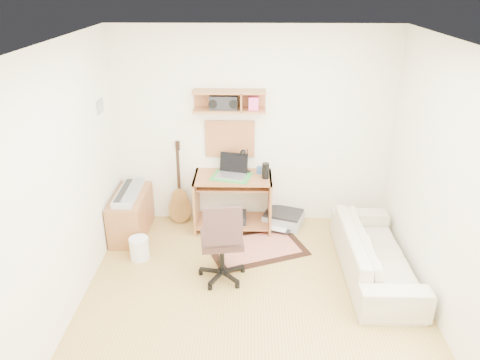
{
  "coord_description": "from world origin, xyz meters",
  "views": [
    {
      "loc": [
        -0.05,
        -3.67,
        3.12
      ],
      "look_at": [
        -0.15,
        1.05,
        1.0
      ],
      "focal_mm": 34.27,
      "sensor_mm": 36.0,
      "label": 1
    }
  ],
  "objects_px": {
    "task_chair": "(222,239)",
    "printer": "(283,219)",
    "desk": "(233,202)",
    "sofa": "(376,246)",
    "cabinet": "(131,214)"
  },
  "relations": [
    {
      "from": "desk",
      "to": "task_chair",
      "type": "relative_size",
      "value": 1.01
    },
    {
      "from": "desk",
      "to": "cabinet",
      "type": "xyz_separation_m",
      "value": [
        -1.32,
        -0.18,
        -0.1
      ]
    },
    {
      "from": "desk",
      "to": "cabinet",
      "type": "distance_m",
      "value": 1.34
    },
    {
      "from": "printer",
      "to": "sofa",
      "type": "distance_m",
      "value": 1.47
    },
    {
      "from": "desk",
      "to": "cabinet",
      "type": "bearing_deg",
      "value": -172.47
    },
    {
      "from": "sofa",
      "to": "desk",
      "type": "bearing_deg",
      "value": 58.4
    },
    {
      "from": "desk",
      "to": "printer",
      "type": "bearing_deg",
      "value": 5.99
    },
    {
      "from": "printer",
      "to": "cabinet",
      "type": "bearing_deg",
      "value": -153.14
    },
    {
      "from": "task_chair",
      "to": "cabinet",
      "type": "distance_m",
      "value": 1.58
    },
    {
      "from": "desk",
      "to": "sofa",
      "type": "distance_m",
      "value": 1.92
    },
    {
      "from": "sofa",
      "to": "printer",
      "type": "bearing_deg",
      "value": 41.57
    },
    {
      "from": "task_chair",
      "to": "printer",
      "type": "relative_size",
      "value": 2.0
    },
    {
      "from": "task_chair",
      "to": "printer",
      "type": "height_order",
      "value": "task_chair"
    },
    {
      "from": "task_chair",
      "to": "printer",
      "type": "xyz_separation_m",
      "value": [
        0.76,
        1.21,
        -0.41
      ]
    },
    {
      "from": "task_chair",
      "to": "sofa",
      "type": "distance_m",
      "value": 1.73
    }
  ]
}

